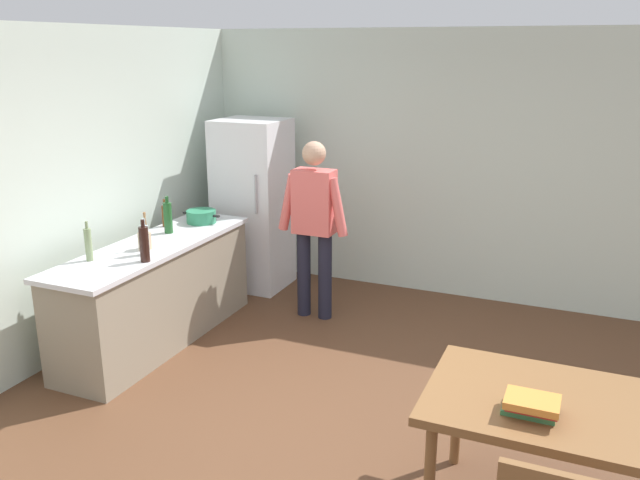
% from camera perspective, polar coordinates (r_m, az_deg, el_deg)
% --- Properties ---
extents(ground_plane, '(14.00, 14.00, 0.00)m').
position_cam_1_polar(ground_plane, '(4.61, 1.21, -16.77)').
color(ground_plane, brown).
extents(wall_back, '(6.40, 0.12, 2.70)m').
position_cam_1_polar(wall_back, '(6.83, 10.79, 6.32)').
color(wall_back, silver).
rests_on(wall_back, ground_plane).
extents(wall_left, '(0.12, 5.60, 2.70)m').
position_cam_1_polar(wall_left, '(5.64, -23.19, 3.13)').
color(wall_left, silver).
rests_on(wall_left, ground_plane).
extents(kitchen_counter, '(0.64, 2.20, 0.90)m').
position_cam_1_polar(kitchen_counter, '(5.93, -14.01, -4.47)').
color(kitchen_counter, gray).
rests_on(kitchen_counter, ground_plane).
extents(refrigerator, '(0.70, 0.67, 1.80)m').
position_cam_1_polar(refrigerator, '(7.03, -5.82, 3.07)').
color(refrigerator, white).
rests_on(refrigerator, ground_plane).
extents(person, '(0.70, 0.22, 1.70)m').
position_cam_1_polar(person, '(6.12, -0.52, 1.87)').
color(person, '#1E1E2D').
rests_on(person, ground_plane).
extents(dining_table, '(1.40, 0.90, 0.75)m').
position_cam_1_polar(dining_table, '(3.77, 20.23, -14.15)').
color(dining_table, brown).
rests_on(dining_table, ground_plane).
extents(cooking_pot, '(0.40, 0.28, 0.12)m').
position_cam_1_polar(cooking_pot, '(6.38, -10.28, 2.03)').
color(cooking_pot, '#2D845B').
rests_on(cooking_pot, kitchen_counter).
extents(utensil_jar, '(0.11, 0.11, 0.32)m').
position_cam_1_polar(utensil_jar, '(5.64, -14.97, -0.01)').
color(utensil_jar, tan).
rests_on(utensil_jar, kitchen_counter).
extents(bottle_water_clear, '(0.07, 0.07, 0.30)m').
position_cam_1_polar(bottle_water_clear, '(5.48, -14.98, 0.03)').
color(bottle_water_clear, silver).
rests_on(bottle_water_clear, kitchen_counter).
extents(bottle_wine_dark, '(0.08, 0.08, 0.34)m').
position_cam_1_polar(bottle_wine_dark, '(5.30, -15.02, -0.31)').
color(bottle_wine_dark, black).
rests_on(bottle_wine_dark, kitchen_counter).
extents(bottle_beer_brown, '(0.06, 0.06, 0.26)m').
position_cam_1_polar(bottle_beer_brown, '(6.30, -13.31, 2.09)').
color(bottle_beer_brown, '#5B3314').
rests_on(bottle_beer_brown, kitchen_counter).
extents(bottle_vinegar_tall, '(0.06, 0.06, 0.32)m').
position_cam_1_polar(bottle_vinegar_tall, '(5.45, -19.47, -0.33)').
color(bottle_vinegar_tall, gray).
rests_on(bottle_vinegar_tall, kitchen_counter).
extents(bottle_wine_green, '(0.08, 0.08, 0.34)m').
position_cam_1_polar(bottle_wine_green, '(6.06, -13.07, 1.94)').
color(bottle_wine_green, '#1E5123').
rests_on(bottle_wine_green, kitchen_counter).
extents(book_stack, '(0.28, 0.22, 0.10)m').
position_cam_1_polar(book_stack, '(3.56, 17.90, -13.47)').
color(book_stack, '#387A47').
rests_on(book_stack, dining_table).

